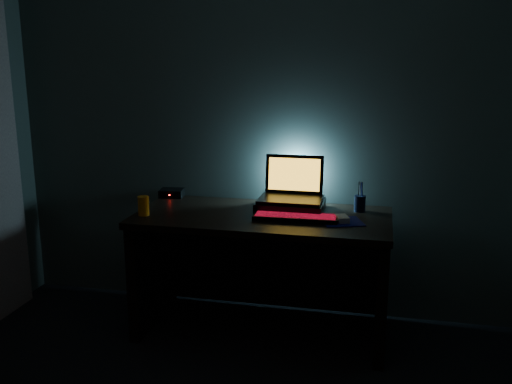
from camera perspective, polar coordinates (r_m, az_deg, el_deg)
room at (r=1.74m, az=-10.39°, el=-0.49°), size 3.50×4.00×2.50m
desk at (r=3.49m, az=0.81°, el=-6.11°), size 1.50×0.70×0.75m
riser at (r=3.46m, az=3.48°, el=-1.36°), size 0.40×0.30×0.06m
laptop at (r=3.49m, az=3.64°, el=0.28°), size 0.38×0.28×0.26m
keyboard at (r=3.27m, az=3.98°, el=-2.54°), size 0.48×0.17×0.03m
mousepad at (r=3.26m, az=8.60°, el=-2.94°), size 0.27×0.26×0.00m
mouse at (r=3.25m, az=8.61°, el=-2.65°), size 0.09×0.12×0.03m
pen_cup at (r=3.48m, az=10.34°, el=-1.15°), size 0.08×0.08×0.10m
juice_glass at (r=3.41m, az=-11.18°, el=-1.36°), size 0.08×0.08×0.11m
router at (r=3.83m, az=-8.42°, el=-0.10°), size 0.17×0.14×0.05m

